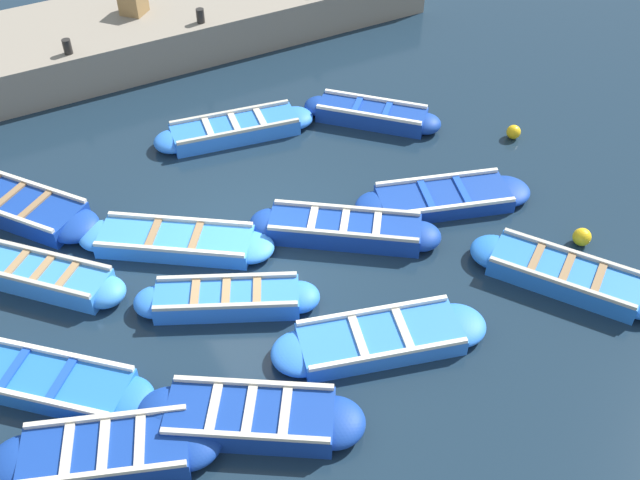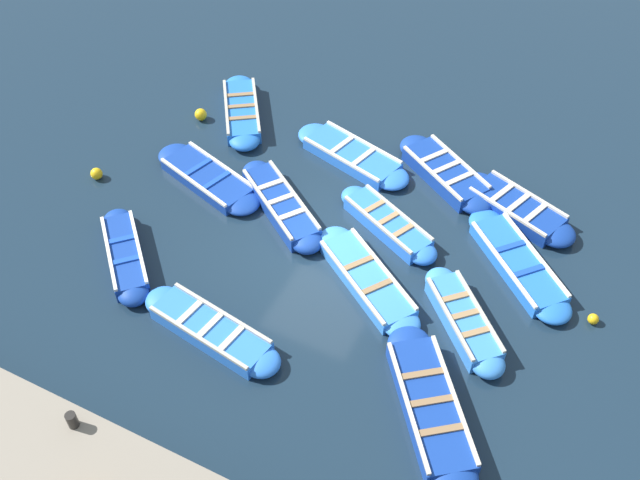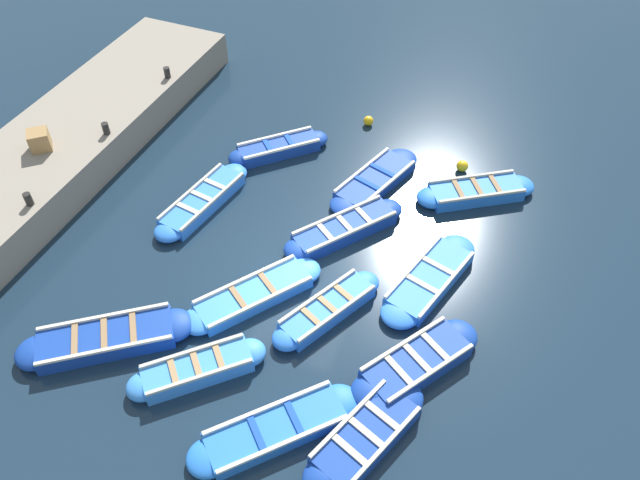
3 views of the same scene
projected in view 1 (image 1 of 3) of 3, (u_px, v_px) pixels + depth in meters
The scene contains 20 objects.
ground_plane at pixel (261, 242), 14.25m from camera, with size 120.00×120.00×0.00m, color #162838.
boat_centre at pixel (45, 277), 13.29m from camera, with size 2.76×2.71×0.47m.
boat_drifting at pixel (250, 417), 11.14m from camera, with size 2.62×3.41×0.46m.
boat_broadside at pixel (444, 198), 14.99m from camera, with size 2.00×3.74×0.36m.
boat_stern_in at pixel (12, 204), 14.77m from camera, with size 3.79×3.19×0.46m.
boat_tucked at pixel (565, 275), 13.34m from camera, with size 3.38×2.67×0.43m.
boat_outer_left at pixel (176, 241), 14.04m from camera, with size 2.84×3.57×0.38m.
boat_mid_row at pixel (372, 115), 17.14m from camera, with size 2.77×2.77×0.44m.
boat_far_corner at pixel (40, 380), 11.69m from camera, with size 3.21×3.40×0.38m.
boat_outer_right at pixel (345, 229), 14.23m from camera, with size 2.76×3.42×0.46m.
boat_end_of_row at pixel (227, 299), 12.92m from camera, with size 2.03×3.21×0.42m.
boat_bow_out at pixel (380, 339), 12.30m from camera, with size 1.89×3.78×0.38m.
boat_alongside at pixel (106, 452), 10.72m from camera, with size 2.02×3.45×0.43m.
boat_inner_gap at pixel (235, 129), 16.72m from camera, with size 1.38×3.73×0.42m.
quay_wall at pixel (124, 35), 19.24m from camera, with size 3.39×16.35×1.08m.
bollard_mid_north at pixel (67, 47), 17.31m from camera, with size 0.20×0.20×0.35m, color black.
bollard_mid_south at pixel (200, 16), 18.46m from camera, with size 0.20×0.20×0.35m, color black.
wooden_crate at pixel (133, 2), 18.77m from camera, with size 0.56×0.56×0.56m, color olive.
buoy_orange_near at pixel (514, 132), 16.68m from camera, with size 0.32×0.32×0.32m, color #EAB214.
buoy_yellow_far at pixel (582, 237), 14.11m from camera, with size 0.35×0.35×0.35m, color #EAB214.
Camera 1 is at (9.73, -3.96, 9.70)m, focal length 42.00 mm.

